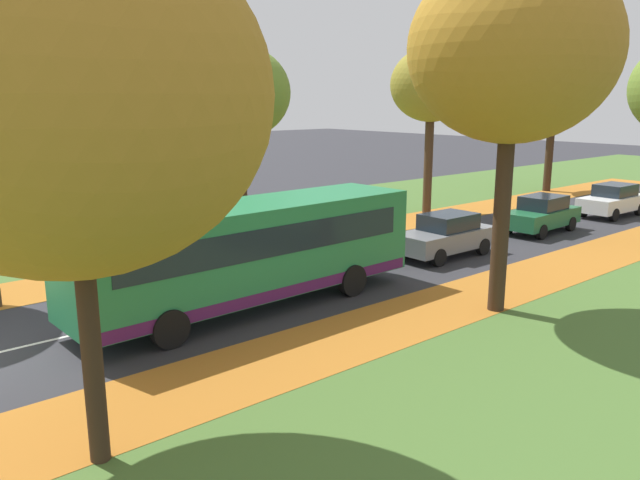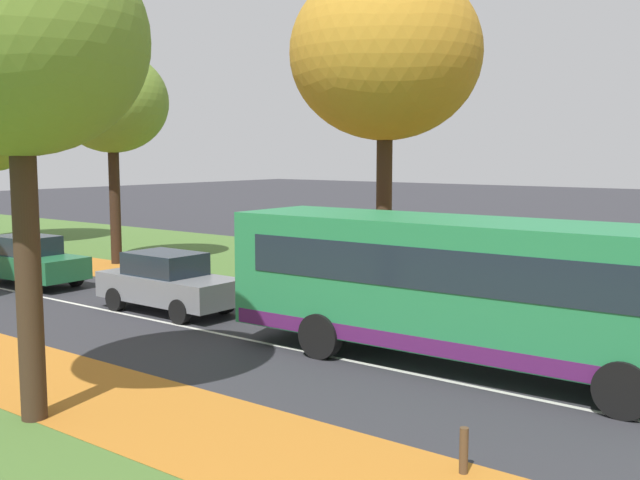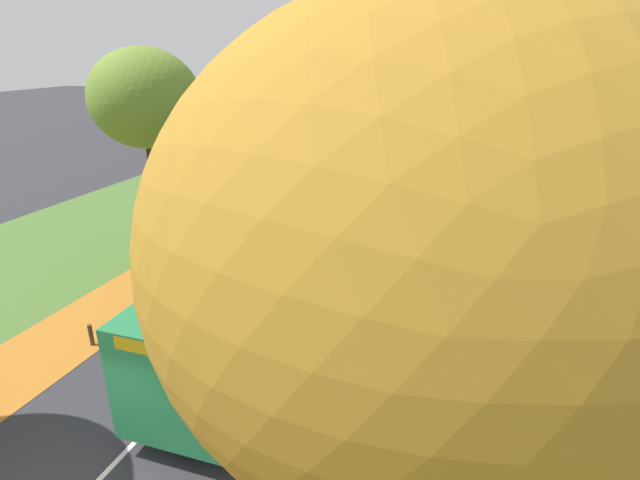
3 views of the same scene
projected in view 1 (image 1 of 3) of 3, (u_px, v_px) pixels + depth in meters
grass_verge_left at (346, 209)px, 33.74m from camera, size 12.00×90.00×0.01m
leaf_litter_left at (315, 238)px, 26.53m from camera, size 2.80×60.00×0.00m
leaf_litter_right at (501, 287)px, 19.68m from camera, size 2.80×60.00×0.00m
road_centre_line at (490, 237)px, 26.88m from camera, size 0.12×80.00×0.01m
tree_left_near at (239, 94)px, 24.45m from camera, size 4.02×4.02×7.86m
tree_left_mid at (431, 86)px, 31.10m from camera, size 4.10×4.10×8.35m
tree_left_far at (556, 67)px, 38.51m from camera, size 6.28×6.28×10.60m
tree_right_nearest at (69, 96)px, 8.99m from camera, size 5.93×5.93×8.54m
tree_right_near at (513, 50)px, 16.03m from camera, size 5.41×5.41×9.51m
bollard_third at (113, 275)px, 19.87m from camera, size 0.12×0.12×0.65m
bus at (250, 249)px, 17.49m from camera, size 2.87×10.46×2.98m
car_grey_lead at (446, 235)px, 23.39m from camera, size 1.80×4.21×1.62m
car_green_following at (541, 214)px, 27.66m from camera, size 1.91×4.26×1.62m
car_white_third_in_line at (613, 200)px, 31.46m from camera, size 1.87×4.24×1.62m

